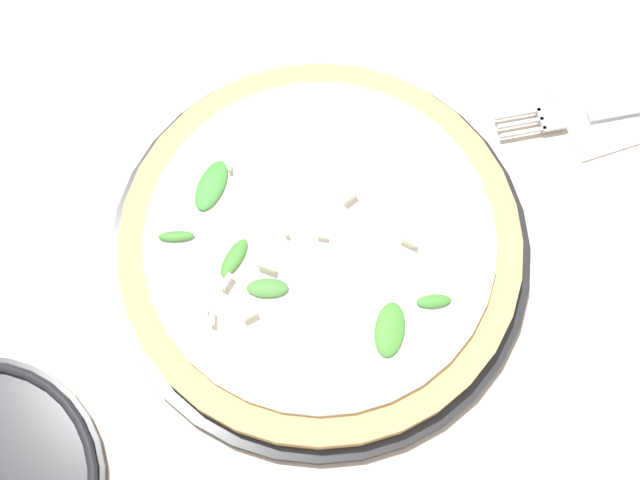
% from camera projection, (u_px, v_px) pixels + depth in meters
% --- Properties ---
extents(ground_plane, '(6.00, 6.00, 0.00)m').
position_uv_depth(ground_plane, '(337.00, 229.00, 0.75)').
color(ground_plane, beige).
extents(pizza_arugula_main, '(0.35, 0.35, 0.05)m').
position_uv_depth(pizza_arugula_main, '(320.00, 246.00, 0.73)').
color(pizza_arugula_main, black).
rests_on(pizza_arugula_main, ground_plane).
extents(napkin, '(0.12, 0.08, 0.01)m').
position_uv_depth(napkin, '(624.00, 107.00, 0.79)').
color(napkin, white).
rests_on(napkin, ground_plane).
extents(fork, '(0.21, 0.06, 0.00)m').
position_uv_depth(fork, '(617.00, 106.00, 0.78)').
color(fork, silver).
rests_on(fork, ground_plane).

